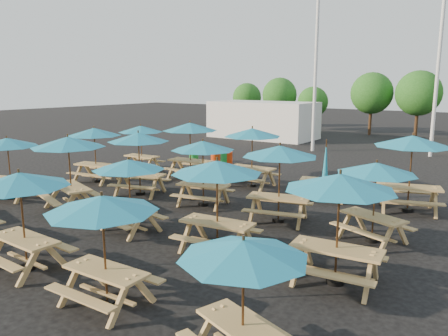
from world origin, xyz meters
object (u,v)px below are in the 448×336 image
Objects in this scene: picnic_unit_13 at (217,172)px; waste_bin_1 at (216,157)px; picnic_unit_5 at (68,146)px; picnic_unit_3 at (141,131)px; picnic_unit_9 at (129,168)px; waste_bin_4 at (374,176)px; picnic_unit_1 at (7,145)px; waste_bin_3 at (225,159)px; picnic_unit_14 at (280,155)px; picnic_unit_12 at (102,209)px; picnic_unit_8 at (20,185)px; picnic_unit_17 at (340,188)px; picnic_unit_2 at (94,135)px; picnic_unit_16 at (243,256)px; picnic_unit_6 at (138,140)px; picnic_unit_19 at (413,145)px; waste_bin_2 at (228,159)px; picnic_unit_11 at (252,135)px; waste_bin_0 at (194,155)px; picnic_unit_10 at (203,149)px; picnic_unit_7 at (190,130)px; picnic_unit_15 at (325,175)px; picnic_unit_18 at (376,172)px.

picnic_unit_13 is 12.26m from waste_bin_1.
picnic_unit_3 is at bearing 133.76° from picnic_unit_5.
waste_bin_4 is at bearing 75.57° from picnic_unit_9.
waste_bin_3 is (2.91, 9.62, -1.59)m from picnic_unit_1.
picnic_unit_13 is at bearing -106.70° from picnic_unit_14.
picnic_unit_12 is 0.78× the size of picnic_unit_14.
picnic_unit_8 is at bearing -29.96° from picnic_unit_5.
picnic_unit_17 reaches higher than waste_bin_1.
picnic_unit_2 reaches higher than waste_bin_1.
picnic_unit_16 is 3.06× the size of waste_bin_4.
waste_bin_1 is at bearing 83.14° from picnic_unit_6.
picnic_unit_19 is (-0.03, 6.52, 0.13)m from picnic_unit_17.
picnic_unit_5 is 1.32× the size of picnic_unit_8.
picnic_unit_13 is 0.90× the size of picnic_unit_14.
picnic_unit_1 is 9.27m from picnic_unit_13.
picnic_unit_6 reaches higher than waste_bin_1.
picnic_unit_2 is 6.84m from waste_bin_2.
picnic_unit_11 reaches higher than waste_bin_2.
picnic_unit_11 is 3.07× the size of waste_bin_0.
picnic_unit_10 is 3.33× the size of waste_bin_2.
picnic_unit_19 is at bearing 57.66° from picnic_unit_13.
waste_bin_4 is at bearing 25.63° from picnic_unit_1.
waste_bin_2 is (-3.36, 12.87, -1.60)m from picnic_unit_8.
picnic_unit_5 is 1.14× the size of picnic_unit_10.
picnic_unit_1 is 10.26m from waste_bin_2.
picnic_unit_14 reaches higher than picnic_unit_9.
picnic_unit_7 is at bearing 163.42° from picnic_unit_19.
picnic_unit_15 is at bearing -24.61° from waste_bin_3.
picnic_unit_18 is 3.38× the size of waste_bin_4.
picnic_unit_13 is (3.03, -6.55, -0.06)m from picnic_unit_11.
picnic_unit_7 is 10.20m from picnic_unit_8.
picnic_unit_19 is 3.90× the size of waste_bin_1.
picnic_unit_19 reaches higher than waste_bin_1.
waste_bin_4 is at bearing -0.95° from waste_bin_1.
picnic_unit_15 is at bearing -104.11° from waste_bin_4.
picnic_unit_19 is (6.13, -0.04, 0.11)m from picnic_unit_11.
picnic_unit_6 is 1.11× the size of picnic_unit_7.
waste_bin_2 is at bearing 138.50° from picnic_unit_15.
waste_bin_0 is 1.00× the size of waste_bin_3.
waste_bin_1 is at bearing 157.67° from waste_bin_3.
picnic_unit_18 is (9.07, -3.30, -0.29)m from picnic_unit_7.
picnic_unit_9 is (6.03, -3.59, -0.21)m from picnic_unit_2.
waste_bin_4 is (7.39, 0.23, 0.00)m from waste_bin_3.
waste_bin_1 is (-7.47, 3.38, -0.52)m from picnic_unit_15.
picnic_unit_11 is at bearing 160.74° from picnic_unit_15.
waste_bin_4 is at bearing 1.25° from waste_bin_2.
picnic_unit_13 is at bearing -96.11° from waste_bin_4.
picnic_unit_19 is (3.09, 6.52, 0.18)m from picnic_unit_13.
picnic_unit_2 is (0.31, 3.62, 0.07)m from picnic_unit_1.
picnic_unit_17 reaches higher than picnic_unit_6.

